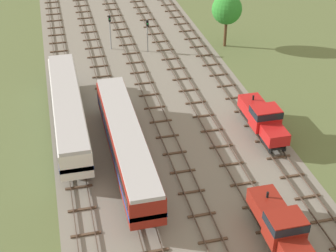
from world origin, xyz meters
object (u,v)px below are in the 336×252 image
object	(u,v)px
shunter_loco_centre_right_midfar	(263,118)
signal_post_nearest	(110,27)
diesel_railcar_far_left_far	(68,108)
shunter_loco_centre_near	(282,227)
signal_post_near	(147,31)
diesel_railcar_left_mid	(126,141)

from	to	relation	value
shunter_loco_centre_right_midfar	signal_post_nearest	xyz separation A→B (m)	(-11.88, 25.02, 1.15)
shunter_loco_centre_right_midfar	diesel_railcar_far_left_far	world-z (taller)	diesel_railcar_far_left_far
shunter_loco_centre_near	shunter_loco_centre_right_midfar	xyz separation A→B (m)	(4.75, 14.85, 0.00)
signal_post_near	diesel_railcar_left_mid	bearing A→B (deg)	-106.08
diesel_railcar_far_left_far	signal_post_near	distance (m)	21.14
diesel_railcar_left_mid	diesel_railcar_far_left_far	bearing A→B (deg)	123.25
shunter_loco_centre_near	signal_post_nearest	bearing A→B (deg)	100.13
diesel_railcar_left_mid	diesel_railcar_far_left_far	xyz separation A→B (m)	(-4.75, 7.25, 0.00)
shunter_loco_centre_near	diesel_railcar_left_mid	world-z (taller)	diesel_railcar_left_mid
diesel_railcar_left_mid	signal_post_nearest	size ratio (longest dim) A/B	4.15
diesel_railcar_left_mid	diesel_railcar_far_left_far	distance (m)	8.67
shunter_loco_centre_right_midfar	signal_post_near	bearing A→B (deg)	107.23
diesel_railcar_far_left_far	signal_post_nearest	world-z (taller)	signal_post_nearest
signal_post_near	signal_post_nearest	bearing A→B (deg)	156.69
shunter_loco_centre_near	shunter_loco_centre_right_midfar	world-z (taller)	same
shunter_loco_centre_right_midfar	signal_post_near	size ratio (longest dim) A/B	1.83
shunter_loco_centre_near	diesel_railcar_far_left_far	size ratio (longest dim) A/B	0.41
diesel_railcar_left_mid	signal_post_near	size ratio (longest dim) A/B	4.44
shunter_loco_centre_right_midfar	signal_post_near	distance (m)	24.07
diesel_railcar_far_left_far	signal_post_nearest	xyz separation A→B (m)	(7.13, 19.53, 0.57)
shunter_loco_centre_near	diesel_railcar_left_mid	bearing A→B (deg)	125.96
diesel_railcar_left_mid	signal_post_near	xyz separation A→B (m)	(7.13, 24.73, 0.38)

